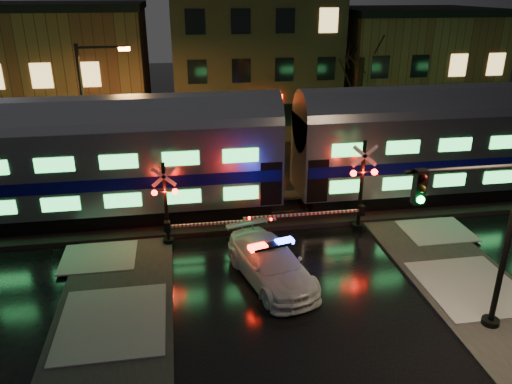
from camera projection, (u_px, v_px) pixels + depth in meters
ground at (284, 263)px, 20.43m from camera, size 120.00×120.00×0.00m
ballast at (263, 211)px, 24.94m from camera, size 90.00×4.20×0.24m
building_left at (50, 74)px, 36.86m from camera, size 14.00×10.00×9.00m
building_mid at (250, 52)px, 39.07m from camera, size 12.00×11.00×11.50m
building_right at (406, 69)px, 41.11m from camera, size 12.00×10.00×8.50m
train at (288, 147)px, 23.88m from camera, size 51.00×3.12×5.92m
police_car at (271, 263)px, 18.97m from camera, size 3.31×5.47×1.65m
crossing_signal_right at (354, 196)px, 22.40m from camera, size 6.11×0.67×4.32m
crossing_signal_left at (175, 213)px, 21.29m from camera, size 5.37×0.64×3.80m
traffic_light at (480, 243)px, 15.20m from camera, size 3.95×0.71×6.11m
streetlight at (90, 111)px, 25.66m from camera, size 2.65×0.28×7.94m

